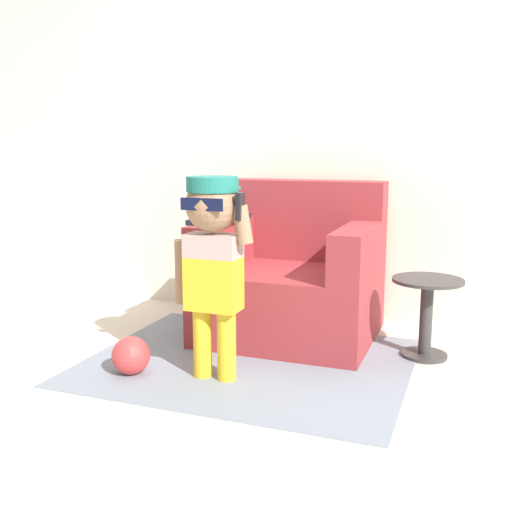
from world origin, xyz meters
TOP-DOWN VIEW (x-y plane):
  - ground_plane at (0.00, 0.00)m, footprint 10.00×10.00m
  - wall_back at (0.00, 0.58)m, footprint 10.00×0.05m
  - armchair at (-0.02, 0.09)m, footprint 1.04×0.90m
  - person_child at (-0.18, -0.75)m, footprint 0.42×0.31m
  - side_table at (0.80, -0.04)m, footprint 0.39×0.39m
  - rug at (-0.09, -0.46)m, footprint 1.73×1.42m
  - toy_ball at (-0.60, -0.85)m, footprint 0.20×0.20m

SIDE VIEW (x-z plane):
  - ground_plane at x=0.00m, z-range 0.00..0.00m
  - rug at x=-0.09m, z-range 0.00..0.01m
  - toy_ball at x=-0.60m, z-range 0.00..0.20m
  - side_table at x=0.80m, z-range 0.05..0.50m
  - armchair at x=-0.02m, z-range -0.12..0.83m
  - person_child at x=-0.18m, z-range 0.17..1.20m
  - wall_back at x=0.00m, z-range 0.00..2.60m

